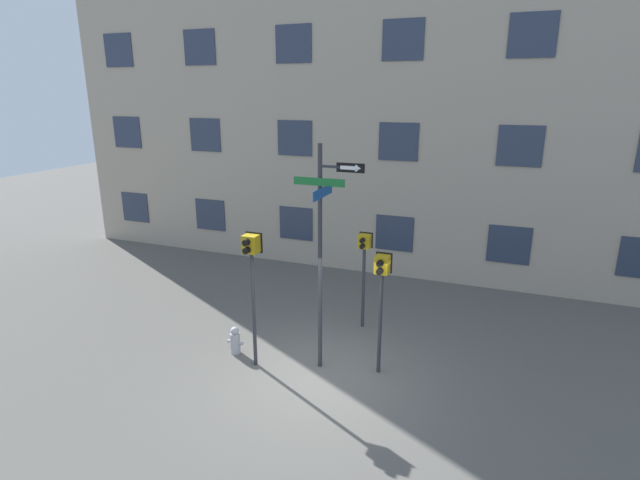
{
  "coord_description": "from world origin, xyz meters",
  "views": [
    {
      "loc": [
        3.33,
        -8.56,
        5.75
      ],
      "look_at": [
        -0.18,
        0.45,
        2.87
      ],
      "focal_mm": 28.0,
      "sensor_mm": 36.0,
      "label": 1
    }
  ],
  "objects_px": {
    "pedestrian_signal_left": "(252,265)",
    "pedestrian_signal_right": "(381,283)",
    "pedestrian_signal_across": "(364,256)",
    "fire_hydrant": "(235,341)",
    "street_sign_pole": "(323,242)"
  },
  "relations": [
    {
      "from": "street_sign_pole",
      "to": "fire_hydrant",
      "type": "xyz_separation_m",
      "value": [
        -2.08,
        -0.17,
        -2.53
      ]
    },
    {
      "from": "pedestrian_signal_left",
      "to": "pedestrian_signal_right",
      "type": "height_order",
      "value": "pedestrian_signal_left"
    },
    {
      "from": "street_sign_pole",
      "to": "pedestrian_signal_right",
      "type": "relative_size",
      "value": 1.82
    },
    {
      "from": "pedestrian_signal_left",
      "to": "pedestrian_signal_right",
      "type": "xyz_separation_m",
      "value": [
        2.59,
        0.69,
        -0.28
      ]
    },
    {
      "from": "pedestrian_signal_right",
      "to": "fire_hydrant",
      "type": "height_order",
      "value": "pedestrian_signal_right"
    },
    {
      "from": "pedestrian_signal_left",
      "to": "pedestrian_signal_right",
      "type": "relative_size",
      "value": 1.13
    },
    {
      "from": "pedestrian_signal_right",
      "to": "fire_hydrant",
      "type": "bearing_deg",
      "value": -172.92
    },
    {
      "from": "street_sign_pole",
      "to": "fire_hydrant",
      "type": "height_order",
      "value": "street_sign_pole"
    },
    {
      "from": "pedestrian_signal_right",
      "to": "fire_hydrant",
      "type": "relative_size",
      "value": 4.08
    },
    {
      "from": "pedestrian_signal_across",
      "to": "fire_hydrant",
      "type": "height_order",
      "value": "pedestrian_signal_across"
    },
    {
      "from": "pedestrian_signal_left",
      "to": "pedestrian_signal_right",
      "type": "bearing_deg",
      "value": 15.0
    },
    {
      "from": "street_sign_pole",
      "to": "pedestrian_signal_across",
      "type": "bearing_deg",
      "value": 83.81
    },
    {
      "from": "pedestrian_signal_across",
      "to": "fire_hydrant",
      "type": "relative_size",
      "value": 3.79
    },
    {
      "from": "pedestrian_signal_left",
      "to": "pedestrian_signal_across",
      "type": "height_order",
      "value": "pedestrian_signal_left"
    },
    {
      "from": "pedestrian_signal_across",
      "to": "fire_hydrant",
      "type": "distance_m",
      "value": 3.67
    }
  ]
}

